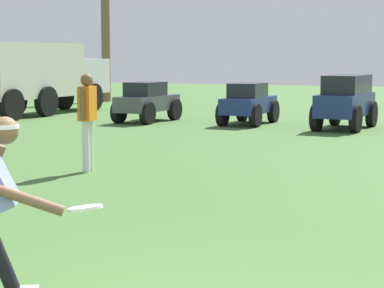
% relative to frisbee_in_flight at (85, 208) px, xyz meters
% --- Properties ---
extents(frisbee_in_flight, '(0.31, 0.31, 0.06)m').
position_rel_frisbee_in_flight_xyz_m(frisbee_in_flight, '(0.00, 0.00, 0.00)').
color(frisbee_in_flight, white).
extents(teammate_near_sideline, '(0.25, 0.50, 1.56)m').
position_rel_frisbee_in_flight_xyz_m(teammate_near_sideline, '(-3.19, 5.62, 0.19)').
color(teammate_near_sideline, silver).
rests_on(teammate_near_sideline, ground_plane).
extents(parked_car_slot_a, '(1.25, 2.27, 1.10)m').
position_rel_frisbee_in_flight_xyz_m(parked_car_slot_a, '(-6.11, 14.01, -0.18)').
color(parked_car_slot_a, '#474C51').
rests_on(parked_car_slot_a, ground_plane).
extents(parked_car_slot_b, '(1.14, 2.22, 1.10)m').
position_rel_frisbee_in_flight_xyz_m(parked_car_slot_b, '(-3.28, 14.35, -0.18)').
color(parked_car_slot_b, navy).
rests_on(parked_car_slot_b, ground_plane).
extents(parked_car_slot_c, '(1.32, 2.47, 1.34)m').
position_rel_frisbee_in_flight_xyz_m(parked_car_slot_c, '(-0.66, 14.10, -0.03)').
color(parked_car_slot_c, navy).
rests_on(parked_car_slot_c, ground_plane).
extents(box_truck, '(1.63, 5.95, 2.20)m').
position_rel_frisbee_in_flight_xyz_m(box_truck, '(-10.19, 15.05, 0.48)').
color(box_truck, silver).
rests_on(box_truck, ground_plane).
extents(palm_tree_far_left, '(3.60, 3.14, 5.23)m').
position_rel_frisbee_in_flight_xyz_m(palm_tree_far_left, '(-11.42, 21.50, 2.39)').
color(palm_tree_far_left, brown).
rests_on(palm_tree_far_left, ground_plane).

